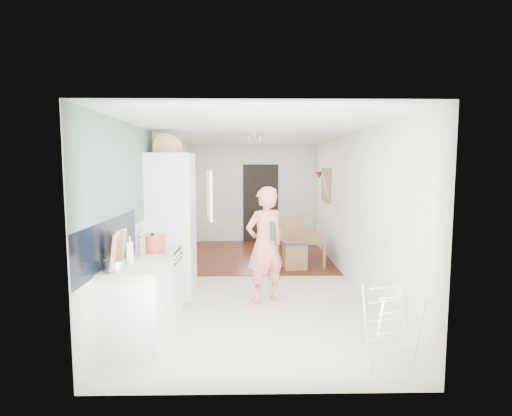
{
  "coord_description": "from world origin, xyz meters",
  "views": [
    {
      "loc": [
        -0.09,
        -6.76,
        1.97
      ],
      "look_at": [
        0.02,
        0.2,
        1.23
      ],
      "focal_mm": 28.0,
      "sensor_mm": 36.0,
      "label": 1
    }
  ],
  "objects_px": {
    "dining_table": "(299,250)",
    "dining_chair": "(295,243)",
    "person": "(265,234)",
    "stool": "(283,252)",
    "drying_rack": "(391,329)"
  },
  "relations": [
    {
      "from": "stool",
      "to": "drying_rack",
      "type": "bearing_deg",
      "value": -81.61
    },
    {
      "from": "person",
      "to": "drying_rack",
      "type": "distance_m",
      "value": 2.34
    },
    {
      "from": "dining_chair",
      "to": "stool",
      "type": "distance_m",
      "value": 0.75
    },
    {
      "from": "dining_table",
      "to": "stool",
      "type": "height_order",
      "value": "dining_table"
    },
    {
      "from": "dining_table",
      "to": "stool",
      "type": "distance_m",
      "value": 0.33
    },
    {
      "from": "person",
      "to": "dining_table",
      "type": "xyz_separation_m",
      "value": [
        0.8,
        2.46,
        -0.75
      ]
    },
    {
      "from": "person",
      "to": "drying_rack",
      "type": "bearing_deg",
      "value": 90.46
    },
    {
      "from": "person",
      "to": "stool",
      "type": "relative_size",
      "value": 5.32
    },
    {
      "from": "dining_table",
      "to": "drying_rack",
      "type": "distance_m",
      "value": 4.43
    },
    {
      "from": "stool",
      "to": "dining_chair",
      "type": "bearing_deg",
      "value": -76.65
    },
    {
      "from": "dining_table",
      "to": "dining_chair",
      "type": "height_order",
      "value": "dining_chair"
    },
    {
      "from": "person",
      "to": "stool",
      "type": "height_order",
      "value": "person"
    },
    {
      "from": "dining_chair",
      "to": "person",
      "type": "bearing_deg",
      "value": -114.66
    },
    {
      "from": "dining_chair",
      "to": "drying_rack",
      "type": "xyz_separation_m",
      "value": [
        0.5,
        -3.8,
        -0.1
      ]
    },
    {
      "from": "person",
      "to": "stool",
      "type": "distance_m",
      "value": 2.68
    }
  ]
}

